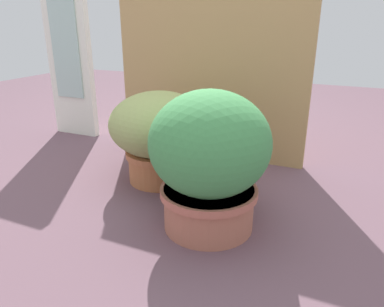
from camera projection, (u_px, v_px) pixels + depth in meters
ground_plane at (162, 200)px, 1.38m from camera, size 6.00×6.00×0.00m
cardboard_backdrop at (209, 61)px, 1.69m from camera, size 0.95×0.03×0.93m
window_panel_white at (68, 49)px, 2.02m from camera, size 0.29×0.05×0.98m
grass_planter at (159, 132)px, 1.49m from camera, size 0.41×0.41×0.38m
leafy_planter at (209, 158)px, 1.12m from camera, size 0.38×0.38×0.46m
cat at (216, 164)px, 1.39m from camera, size 0.37×0.22×0.32m
mushroom_ornament_pink at (175, 169)px, 1.44m from camera, size 0.09×0.09×0.13m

